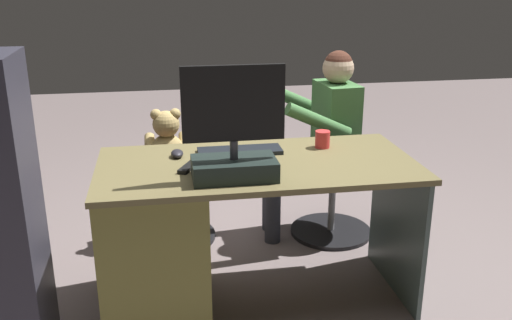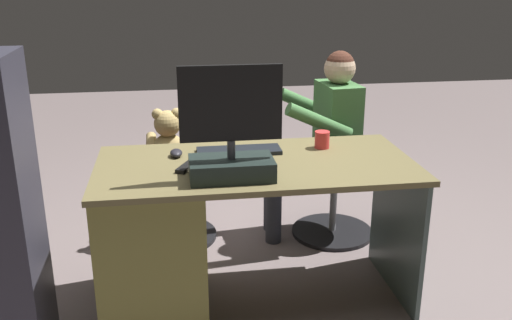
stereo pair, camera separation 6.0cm
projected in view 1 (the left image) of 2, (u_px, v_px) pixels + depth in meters
name	position (u px, v px, depth m)	size (l,w,h in m)	color
ground_plane	(247.00, 264.00, 3.28)	(10.00, 10.00, 0.00)	slate
desk	(177.00, 234.00, 2.75)	(1.52, 0.74, 0.75)	brown
monitor	(234.00, 146.00, 2.46)	(0.44, 0.22, 0.50)	black
keyboard	(240.00, 151.00, 2.84)	(0.42, 0.14, 0.02)	black
computer_mouse	(177.00, 154.00, 2.77)	(0.06, 0.10, 0.04)	black
cup	(322.00, 139.00, 2.91)	(0.08, 0.08, 0.09)	red
tv_remote	(188.00, 167.00, 2.61)	(0.04, 0.15, 0.02)	black
office_chair_teddy	(170.00, 200.00, 3.51)	(0.55, 0.55, 0.47)	black
teddy_bear	(167.00, 142.00, 3.40)	(0.27, 0.27, 0.38)	tan
visitor_chair	(332.00, 192.00, 3.58)	(0.52, 0.52, 0.47)	black
person	(321.00, 131.00, 3.44)	(0.56, 0.51, 1.17)	#41723E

